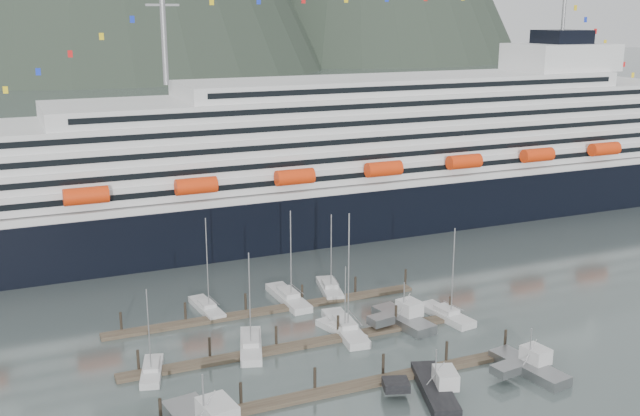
# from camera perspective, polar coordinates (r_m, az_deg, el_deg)

# --- Properties ---
(ground) EXTENTS (1600.00, 1600.00, 0.00)m
(ground) POSITION_cam_1_polar(r_m,az_deg,el_deg) (100.14, 1.86, -10.69)
(ground) COLOR #4A5756
(ground) RESTS_ON ground
(cruise_ship) EXTENTS (210.00, 30.40, 50.30)m
(cruise_ship) POSITION_cam_1_polar(r_m,az_deg,el_deg) (156.19, 3.24, 3.20)
(cruise_ship) COLOR black
(cruise_ship) RESTS_ON ground
(dock_near) EXTENTS (48.18, 2.28, 3.20)m
(dock_near) POSITION_cam_1_polar(r_m,az_deg,el_deg) (90.08, 1.72, -13.53)
(dock_near) COLOR #403229
(dock_near) RESTS_ON ground
(dock_mid) EXTENTS (48.18, 2.28, 3.20)m
(dock_mid) POSITION_cam_1_polar(r_m,az_deg,el_deg) (100.75, -1.47, -10.34)
(dock_mid) COLOR #403229
(dock_mid) RESTS_ON ground
(dock_far) EXTENTS (48.18, 2.28, 3.20)m
(dock_far) POSITION_cam_1_polar(r_m,az_deg,el_deg) (111.92, -4.00, -7.75)
(dock_far) COLOR #403229
(dock_far) RESTS_ON ground
(sailboat_a) EXTENTS (4.38, 8.36, 11.77)m
(sailboat_a) POSITION_cam_1_polar(r_m,az_deg,el_deg) (95.70, -12.68, -12.06)
(sailboat_a) COLOR silver
(sailboat_a) RESTS_ON ground
(sailboat_b) EXTENTS (5.83, 10.88, 14.16)m
(sailboat_b) POSITION_cam_1_polar(r_m,az_deg,el_deg) (100.25, -5.29, -10.45)
(sailboat_b) COLOR silver
(sailboat_b) RESTS_ON ground
(sailboat_c) EXTENTS (4.38, 8.96, 10.35)m
(sailboat_c) POSITION_cam_1_polar(r_m,az_deg,el_deg) (104.56, 1.61, -9.33)
(sailboat_c) COLOR silver
(sailboat_c) RESTS_ON ground
(sailboat_d) EXTENTS (4.38, 12.90, 17.88)m
(sailboat_d) POSITION_cam_1_polar(r_m,az_deg,el_deg) (105.09, 1.92, -9.16)
(sailboat_d) COLOR silver
(sailboat_d) RESTS_ON ground
(sailboat_e) EXTENTS (3.37, 9.71, 14.93)m
(sailboat_e) POSITION_cam_1_polar(r_m,az_deg,el_deg) (113.18, -8.62, -7.56)
(sailboat_e) COLOR silver
(sailboat_e) RESTS_ON ground
(sailboat_f) EXTENTS (4.85, 9.95, 13.42)m
(sailboat_f) POSITION_cam_1_polar(r_m,az_deg,el_deg) (119.37, 0.75, -6.19)
(sailboat_f) COLOR silver
(sailboat_f) RESTS_ON ground
(sailboat_g) EXTENTS (3.28, 12.03, 15.15)m
(sailboat_g) POSITION_cam_1_polar(r_m,az_deg,el_deg) (115.72, -2.43, -6.88)
(sailboat_g) COLOR silver
(sailboat_g) RESTS_ON ground
(sailboat_h) EXTENTS (4.14, 10.07, 14.33)m
(sailboat_h) POSITION_cam_1_polar(r_m,az_deg,el_deg) (110.90, 9.60, -8.07)
(sailboat_h) COLOR silver
(sailboat_h) RESTS_ON ground
(trawler_c) EXTENTS (9.53, 12.46, 6.13)m
(trawler_c) POSITION_cam_1_polar(r_m,az_deg,el_deg) (90.00, 8.66, -13.36)
(trawler_c) COLOR black
(trawler_c) RESTS_ON ground
(trawler_d) EXTENTS (8.24, 11.08, 6.35)m
(trawler_d) POSITION_cam_1_polar(r_m,az_deg,el_deg) (97.18, 15.58, -11.54)
(trawler_d) COLOR gray
(trawler_d) RESTS_ON ground
(trawler_e) EXTENTS (8.44, 11.05, 6.90)m
(trawler_e) POSITION_cam_1_polar(r_m,az_deg,el_deg) (107.83, 6.32, -8.36)
(trawler_e) COLOR gray
(trawler_e) RESTS_ON ground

